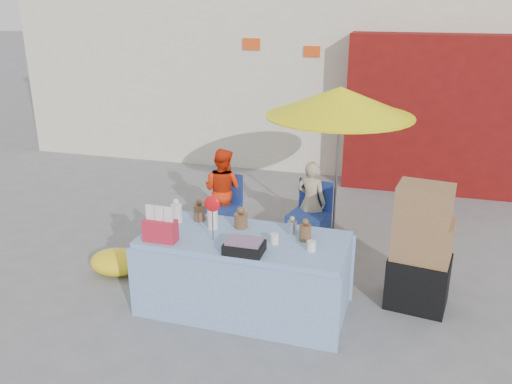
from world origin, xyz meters
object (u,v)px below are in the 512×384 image
(chair_left, at_px, (220,217))
(vendor_orange, at_px, (223,190))
(chair_right, at_px, (309,227))
(market_table, at_px, (244,272))
(umbrella, at_px, (340,102))
(box_stack, at_px, (421,252))
(vendor_beige, at_px, (311,202))

(chair_left, distance_m, vendor_orange, 0.37)
(chair_right, distance_m, vendor_orange, 1.31)
(market_table, height_order, chair_right, market_table)
(chair_right, distance_m, umbrella, 1.69)
(market_table, relative_size, chair_left, 2.58)
(vendor_orange, bearing_deg, chair_right, -172.35)
(chair_left, distance_m, umbrella, 2.27)
(chair_left, height_order, box_stack, box_stack)
(vendor_beige, bearing_deg, umbrella, -139.65)
(chair_right, height_order, vendor_orange, vendor_orange)
(market_table, distance_m, umbrella, 2.59)
(vendor_beige, distance_m, box_stack, 1.93)
(box_stack, bearing_deg, chair_left, 155.92)
(chair_left, bearing_deg, vendor_beige, 19.95)
(vendor_orange, height_order, umbrella, umbrella)
(market_table, height_order, umbrella, umbrella)
(umbrella, bearing_deg, chair_right, -136.14)
(chair_right, relative_size, umbrella, 0.41)
(vendor_orange, bearing_deg, box_stack, 167.35)
(umbrella, bearing_deg, chair_left, -169.57)
(umbrella, xyz_separation_m, box_stack, (1.10, -1.47, -1.26))
(umbrella, bearing_deg, market_table, -108.32)
(chair_right, bearing_deg, box_stack, -26.46)
(vendor_beige, xyz_separation_m, umbrella, (0.30, 0.15, 1.33))
(vendor_beige, bearing_deg, box_stack, 150.55)
(market_table, height_order, vendor_orange, market_table)
(vendor_orange, height_order, vendor_beige, vendor_orange)
(chair_right, xyz_separation_m, umbrella, (0.30, 0.28, 1.64))
(chair_right, height_order, box_stack, box_stack)
(market_table, bearing_deg, chair_right, 79.32)
(chair_right, xyz_separation_m, vendor_beige, (-0.00, 0.13, 0.31))
(market_table, relative_size, vendor_beige, 1.94)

